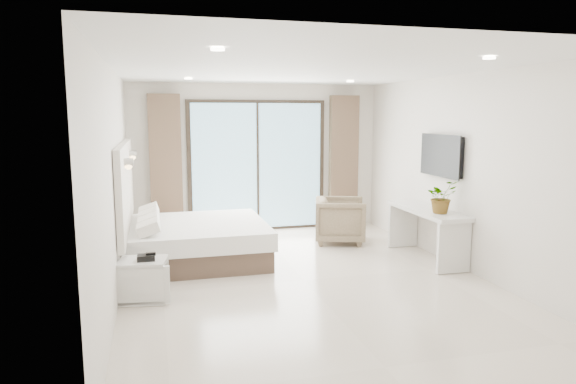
# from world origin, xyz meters

# --- Properties ---
(ground) EXTENTS (6.20, 6.20, 0.00)m
(ground) POSITION_xyz_m (0.00, 0.00, 0.00)
(ground) COLOR beige
(ground) RESTS_ON ground
(room_shell) EXTENTS (4.62, 6.22, 2.72)m
(room_shell) POSITION_xyz_m (-0.20, 0.89, 1.58)
(room_shell) COLOR silver
(room_shell) RESTS_ON ground
(bed) EXTENTS (2.02, 1.92, 0.70)m
(bed) POSITION_xyz_m (-1.30, 1.30, 0.30)
(bed) COLOR brown
(bed) RESTS_ON ground
(nightstand) EXTENTS (0.59, 0.52, 0.48)m
(nightstand) POSITION_xyz_m (-2.02, -0.23, 0.24)
(nightstand) COLOR silver
(nightstand) RESTS_ON ground
(phone) EXTENTS (0.20, 0.15, 0.07)m
(phone) POSITION_xyz_m (-1.98, -0.27, 0.52)
(phone) COLOR black
(phone) RESTS_ON nightstand
(console_desk) EXTENTS (0.51, 1.64, 0.77)m
(console_desk) POSITION_xyz_m (2.04, 0.50, 0.57)
(console_desk) COLOR silver
(console_desk) RESTS_ON ground
(plant) EXTENTS (0.49, 0.53, 0.36)m
(plant) POSITION_xyz_m (2.04, 0.13, 0.95)
(plant) COLOR #33662D
(plant) RESTS_ON console_desk
(armchair) EXTENTS (0.97, 1.00, 0.83)m
(armchair) POSITION_xyz_m (1.17, 1.80, 0.42)
(armchair) COLOR #857357
(armchair) RESTS_ON ground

